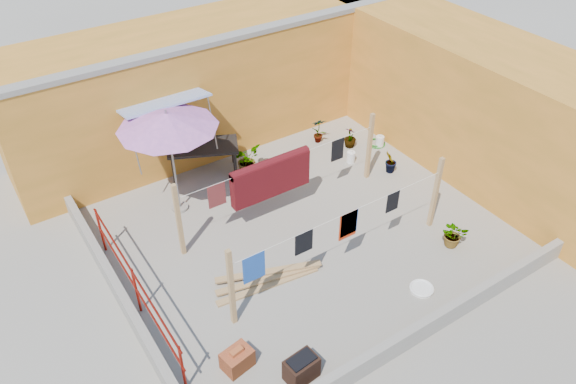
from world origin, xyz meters
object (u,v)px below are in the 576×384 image
object	(u,v)px
outdoor_table	(203,148)
brick_stack	(237,359)
plant_back_a	(246,160)
white_basin	(422,289)
water_jug_a	(351,157)
water_jug_b	(380,141)
green_hose	(376,143)
patio_umbrella	(167,121)
brazier	(301,368)

from	to	relation	value
outdoor_table	brick_stack	world-z (taller)	outdoor_table
plant_back_a	white_basin	bearing A→B (deg)	-81.11
white_basin	water_jug_a	bearing A→B (deg)	69.21
brick_stack	water_jug_b	xyz separation A→B (m)	(6.62, 3.99, -0.04)
green_hose	brick_stack	bearing A→B (deg)	-148.12
outdoor_table	brick_stack	distance (m)	5.92
patio_umbrella	green_hose	world-z (taller)	patio_umbrella
brick_stack	white_basin	bearing A→B (deg)	-6.73
patio_umbrella	plant_back_a	size ratio (longest dim) A/B	3.49
white_basin	water_jug_b	world-z (taller)	water_jug_b
water_jug_a	water_jug_b	distance (m)	1.13
brick_stack	green_hose	xyz separation A→B (m)	(6.62, 4.12, -0.16)
white_basin	plant_back_a	distance (m)	5.46
brazier	green_hose	bearing A→B (deg)	40.01
brazier	white_basin	bearing A→B (deg)	5.91
brazier	white_basin	distance (m)	3.11
brazier	patio_umbrella	bearing A→B (deg)	87.84
patio_umbrella	water_jug_a	bearing A→B (deg)	-8.42
plant_back_a	water_jug_b	bearing A→B (deg)	-14.64
brick_stack	water_jug_a	xyz separation A→B (m)	(5.51, 3.83, -0.04)
outdoor_table	plant_back_a	xyz separation A→B (m)	(0.89, -0.56, -0.35)
outdoor_table	water_jug_b	size ratio (longest dim) A/B	5.40
patio_umbrella	brazier	bearing A→B (deg)	-92.16
white_basin	brick_stack	bearing A→B (deg)	173.27
green_hose	plant_back_a	bearing A→B (deg)	167.29
water_jug_b	plant_back_a	world-z (taller)	plant_back_a
brick_stack	plant_back_a	distance (m)	5.79
patio_umbrella	water_jug_a	world-z (taller)	patio_umbrella
brazier	white_basin	world-z (taller)	brazier
outdoor_table	white_basin	distance (m)	6.23
brick_stack	white_basin	world-z (taller)	brick_stack
patio_umbrella	outdoor_table	world-z (taller)	patio_umbrella
white_basin	green_hose	world-z (taller)	white_basin
brazier	water_jug_b	world-z (taller)	brazier
plant_back_a	green_hose	bearing A→B (deg)	-12.71
brazier	water_jug_b	distance (m)	7.54
patio_umbrella	water_jug_b	distance (m)	6.06
green_hose	plant_back_a	distance (m)	3.69
outdoor_table	green_hose	bearing A→B (deg)	-17.01
water_jug_b	patio_umbrella	bearing A→B (deg)	174.82
outdoor_table	brazier	bearing A→B (deg)	-102.19
green_hose	water_jug_a	bearing A→B (deg)	-165.61
brick_stack	white_basin	xyz separation A→B (m)	(3.88, -0.46, -0.15)
patio_umbrella	brazier	xyz separation A→B (m)	(-0.20, -5.28, -2.09)
water_jug_b	water_jug_a	bearing A→B (deg)	-171.95
water_jug_a	brick_stack	bearing A→B (deg)	-145.16
brazier	water_jug_a	bearing A→B (deg)	44.34
water_jug_a	patio_umbrella	bearing A→B (deg)	171.58
patio_umbrella	water_jug_b	size ratio (longest dim) A/B	7.34
outdoor_table	water_jug_b	distance (m)	4.76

